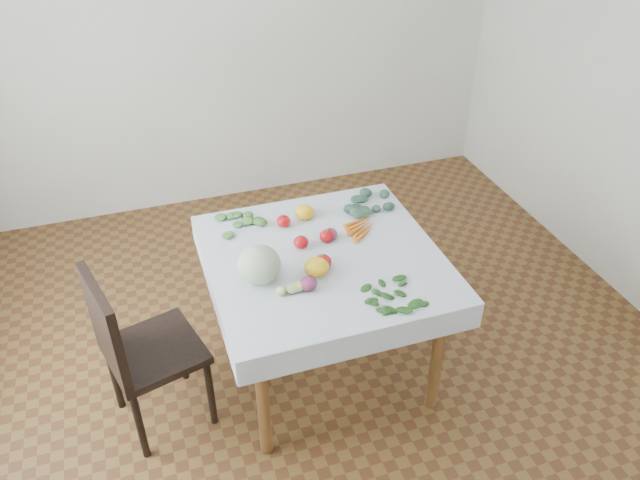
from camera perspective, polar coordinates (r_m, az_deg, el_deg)
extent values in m
plane|color=brown|center=(3.55, 0.31, -11.32)|extent=(4.00, 4.00, 0.00)
cube|color=white|center=(4.56, -8.23, 19.16)|extent=(4.00, 0.04, 2.70)
cube|color=brown|center=(3.07, 0.35, -1.86)|extent=(1.00, 1.00, 0.04)
cylinder|color=brown|center=(2.93, -5.23, -14.37)|extent=(0.06, 0.06, 0.71)
cylinder|color=brown|center=(3.16, 10.68, -10.33)|extent=(0.06, 0.06, 0.71)
cylinder|color=brown|center=(3.56, -8.73, -3.99)|extent=(0.06, 0.06, 0.71)
cylinder|color=brown|center=(3.75, 4.53, -1.33)|extent=(0.06, 0.06, 0.71)
cube|color=white|center=(3.05, 0.35, -1.51)|extent=(1.12, 1.12, 0.01)
cube|color=black|center=(3.10, -14.88, -9.77)|extent=(0.51, 0.51, 0.04)
cube|color=black|center=(2.90, -19.08, -7.55)|extent=(0.15, 0.41, 0.46)
cylinder|color=black|center=(3.12, -16.15, -16.00)|extent=(0.04, 0.04, 0.43)
cylinder|color=black|center=(3.18, -9.98, -13.57)|extent=(0.04, 0.04, 0.43)
cylinder|color=black|center=(3.36, -18.28, -11.81)|extent=(0.04, 0.04, 0.43)
cylinder|color=black|center=(3.41, -12.58, -9.68)|extent=(0.04, 0.04, 0.43)
ellipsoid|color=#B3C7A6|center=(2.86, -5.57, -2.24)|extent=(0.22, 0.22, 0.18)
ellipsoid|color=red|center=(3.25, -3.36, 1.73)|extent=(0.09, 0.09, 0.06)
ellipsoid|color=red|center=(3.09, -1.74, -0.19)|extent=(0.09, 0.09, 0.06)
ellipsoid|color=red|center=(2.95, 0.26, -2.02)|extent=(0.09, 0.09, 0.07)
ellipsoid|color=red|center=(3.14, 0.62, 0.38)|extent=(0.09, 0.09, 0.06)
ellipsoid|color=yellow|center=(3.31, -1.42, 2.57)|extent=(0.13, 0.13, 0.07)
ellipsoid|color=yellow|center=(2.91, -0.32, -2.46)|extent=(0.15, 0.15, 0.08)
ellipsoid|color=#5F1B43|center=(3.15, 0.95, 0.56)|extent=(0.09, 0.09, 0.06)
ellipsoid|color=#5F1B43|center=(2.83, -1.07, -3.96)|extent=(0.08, 0.08, 0.07)
ellipsoid|color=#C6DB7E|center=(2.82, -3.08, -4.54)|extent=(0.05, 0.05, 0.04)
ellipsoid|color=#C6DB7E|center=(2.82, -3.93, -4.48)|extent=(0.05, 0.05, 0.04)
ellipsoid|color=#C6DB7E|center=(2.78, -2.87, -5.13)|extent=(0.05, 0.05, 0.04)
cone|color=orange|center=(3.29, 3.56, 1.72)|extent=(0.18, 0.08, 0.03)
cone|color=orange|center=(3.26, 3.74, 1.46)|extent=(0.17, 0.09, 0.03)
cone|color=orange|center=(3.24, 3.92, 1.19)|extent=(0.17, 0.10, 0.03)
cone|color=orange|center=(3.22, 4.11, 0.93)|extent=(0.16, 0.12, 0.03)
cone|color=orange|center=(3.20, 4.30, 0.66)|extent=(0.16, 0.13, 0.03)
ellipsoid|color=#36594A|center=(3.44, 4.87, 3.46)|extent=(0.06, 0.06, 0.04)
ellipsoid|color=#36594A|center=(3.43, 4.10, 3.36)|extent=(0.06, 0.06, 0.04)
ellipsoid|color=#36594A|center=(3.41, 5.08, 3.15)|extent=(0.06, 0.06, 0.04)
ellipsoid|color=#36594A|center=(3.47, 4.60, 3.74)|extent=(0.06, 0.06, 0.04)
ellipsoid|color=#36594A|center=(3.39, 3.92, 2.99)|extent=(0.06, 0.06, 0.04)
ellipsoid|color=#36594A|center=(3.45, 5.80, 3.45)|extent=(0.06, 0.06, 0.04)
ellipsoid|color=#36594A|center=(3.46, 3.51, 3.69)|extent=(0.06, 0.06, 0.04)
ellipsoid|color=#36594A|center=(3.37, 4.91, 2.67)|extent=(0.06, 0.06, 0.04)
ellipsoid|color=#36594A|center=(3.50, 5.49, 4.03)|extent=(0.06, 0.06, 0.04)
ellipsoid|color=#36594A|center=(3.40, 2.77, 3.07)|extent=(0.06, 0.06, 0.04)
ellipsoid|color=#36594A|center=(3.41, 6.48, 2.99)|extent=(0.06, 0.06, 0.04)
ellipsoid|color=#36594A|center=(3.52, 3.82, 4.25)|extent=(0.06, 0.06, 0.04)
ellipsoid|color=#20561B|center=(2.83, 7.07, -4.99)|extent=(0.06, 0.04, 0.01)
ellipsoid|color=#20561B|center=(2.83, 6.24, -4.87)|extent=(0.06, 0.04, 0.01)
ellipsoid|color=#20561B|center=(2.80, 6.85, -5.41)|extent=(0.06, 0.04, 0.01)
ellipsoid|color=#20561B|center=(2.85, 7.10, -4.60)|extent=(0.06, 0.04, 0.01)
ellipsoid|color=#20561B|center=(2.81, 5.73, -5.23)|extent=(0.06, 0.04, 0.01)
ellipsoid|color=#20561B|center=(2.82, 7.76, -5.27)|extent=(0.06, 0.04, 0.01)
ellipsoid|color=#20561B|center=(2.86, 6.17, -4.37)|extent=(0.06, 0.04, 0.01)
ellipsoid|color=#20561B|center=(2.78, 6.20, -5.84)|extent=(0.06, 0.04, 0.01)
ellipsoid|color=#20561B|center=(2.86, 8.11, -4.56)|extent=(0.06, 0.04, 0.01)
ellipsoid|color=#20561B|center=(2.83, 4.96, -4.83)|extent=(0.06, 0.04, 0.01)
ellipsoid|color=#20561B|center=(2.78, 7.78, -5.93)|extent=(0.06, 0.04, 0.01)
ellipsoid|color=#20561B|center=(2.90, 7.01, -3.88)|extent=(0.06, 0.04, 0.01)
ellipsoid|color=#20561B|center=(2.77, 4.88, -5.88)|extent=(0.06, 0.04, 0.01)
ellipsoid|color=#20561B|center=(2.84, 9.09, -5.06)|extent=(0.06, 0.04, 0.01)
ellipsoid|color=#20561B|center=(2.88, 4.96, -4.04)|extent=(0.06, 0.04, 0.01)
ellipsoid|color=#457E3A|center=(3.30, -6.55, 1.71)|extent=(0.06, 0.06, 0.03)
ellipsoid|color=#457E3A|center=(3.31, -7.23, 1.78)|extent=(0.06, 0.06, 0.03)
ellipsoid|color=#457E3A|center=(3.27, -6.76, 1.37)|extent=(0.06, 0.06, 0.03)
ellipsoid|color=#457E3A|center=(3.33, -6.36, 2.04)|extent=(0.06, 0.06, 0.03)
ellipsoid|color=#457E3A|center=(3.29, -7.89, 1.47)|extent=(0.06, 0.06, 0.03)
ellipsoid|color=#457E3A|center=(3.28, -5.76, 1.49)|extent=(0.06, 0.06, 0.03)
ellipsoid|color=#457E3A|center=(3.36, -7.28, 2.25)|extent=(0.06, 0.06, 0.03)
ellipsoid|color=#457E3A|center=(3.24, -7.55, 0.92)|extent=(0.06, 0.06, 0.03)
ellipsoid|color=#457E3A|center=(3.33, -5.18, 2.15)|extent=(0.06, 0.06, 0.03)
ellipsoid|color=#457E3A|center=(3.33, -8.73, 1.80)|extent=(0.06, 0.06, 0.03)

